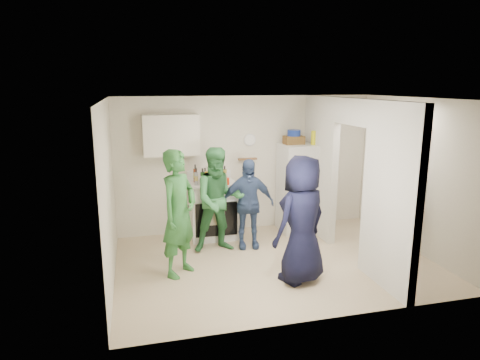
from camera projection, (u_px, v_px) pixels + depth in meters
name	position (u px, v px, depth m)	size (l,w,h in m)	color
floor	(275.00, 262.00, 6.64)	(4.80, 4.80, 0.00)	tan
wall_back	(247.00, 164.00, 7.97)	(4.80, 4.80, 0.00)	silver
wall_front	(326.00, 218.00, 4.75)	(4.80, 4.80, 0.00)	silver
wall_left	(109.00, 194.00, 5.79)	(3.40, 3.40, 0.00)	silver
wall_right	(417.00, 176.00, 6.93)	(3.40, 3.40, 0.00)	silver
ceiling	(278.00, 99.00, 6.08)	(4.80, 4.80, 0.00)	white
partition_pier_back	(320.00, 167.00, 7.69)	(0.12, 1.20, 2.50)	silver
partition_pier_front	(390.00, 198.00, 5.61)	(0.12, 1.20, 2.50)	silver
partition_header	(354.00, 112.00, 6.42)	(0.12, 1.00, 0.40)	silver
stove	(213.00, 210.00, 7.65)	(0.84, 0.70, 1.00)	white
upper_cabinet	(171.00, 135.00, 7.33)	(0.95, 0.34, 0.70)	silver
fridge	(298.00, 188.00, 7.94)	(0.67, 0.65, 1.63)	silver
wicker_basket	(294.00, 140.00, 7.77)	(0.35, 0.25, 0.15)	brown
blue_bowl	(294.00, 133.00, 7.74)	(0.24, 0.24, 0.11)	navy
yellow_cup_stack_top	(314.00, 138.00, 7.69)	(0.09, 0.09, 0.25)	yellow
wall_clock	(250.00, 140.00, 7.86)	(0.22, 0.22, 0.03)	white
spice_shelf	(248.00, 159.00, 7.90)	(0.35, 0.08, 0.03)	olive
nook_window	(410.00, 150.00, 7.03)	(0.03, 0.70, 0.80)	black
nook_window_frame	(409.00, 150.00, 7.03)	(0.04, 0.76, 0.86)	white
nook_valance	(410.00, 128.00, 6.94)	(0.04, 0.82, 0.18)	white
yellow_cup_stack_stove	(208.00, 179.00, 7.27)	(0.09, 0.09, 0.25)	#FFAE15
red_cup	(227.00, 181.00, 7.39)	(0.09, 0.09, 0.12)	red
person_green_left	(179.00, 213.00, 6.05)	(0.67, 0.44, 1.83)	#327D3E
person_green_center	(219.00, 200.00, 6.94)	(0.84, 0.65, 1.72)	#398343
person_denim	(247.00, 204.00, 7.12)	(0.89, 0.37, 1.51)	#344973
person_navy	(302.00, 220.00, 5.84)	(0.87, 0.57, 1.78)	black
person_nook	(389.00, 204.00, 6.98)	(1.03, 0.59, 1.59)	black
bottle_a	(195.00, 173.00, 7.56)	(0.07, 0.07, 0.32)	maroon
bottle_b	(203.00, 176.00, 7.39)	(0.08, 0.08, 0.29)	#1D4B19
bottle_c	(205.00, 175.00, 7.63)	(0.07, 0.07, 0.24)	#99A0A6
bottle_d	(214.00, 176.00, 7.45)	(0.07, 0.07, 0.28)	maroon
bottle_e	(215.00, 174.00, 7.71)	(0.08, 0.08, 0.24)	#A4AEB6
bottle_f	(221.00, 174.00, 7.57)	(0.07, 0.07, 0.30)	#133519
bottle_g	(225.00, 173.00, 7.72)	(0.08, 0.08, 0.26)	#A69536
bottle_h	(196.00, 177.00, 7.33)	(0.07, 0.07, 0.30)	#999AA4
bottle_i	(215.00, 174.00, 7.60)	(0.07, 0.07, 0.29)	#551D0E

